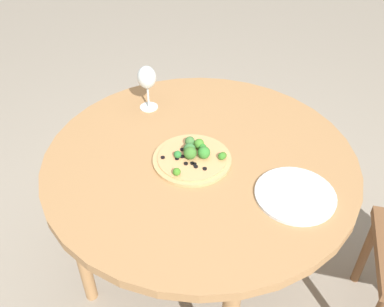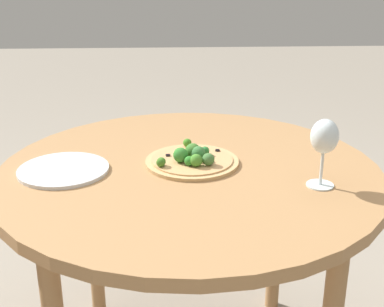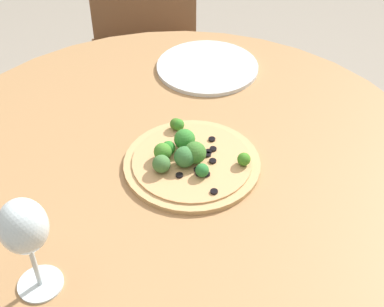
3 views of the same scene
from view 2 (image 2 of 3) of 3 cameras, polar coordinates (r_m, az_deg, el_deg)
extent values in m
cylinder|color=#A87A4C|center=(1.48, -0.31, -2.17)|extent=(1.06, 1.06, 0.03)
cylinder|color=#A87A4C|center=(1.96, -10.46, -8.13)|extent=(0.05, 0.05, 0.68)
cylinder|color=#A87A4C|center=(1.98, 8.99, -7.74)|extent=(0.05, 0.05, 0.68)
cylinder|color=tan|center=(1.51, 0.00, -0.89)|extent=(0.26, 0.26, 0.01)
cylinder|color=tan|center=(1.51, 0.00, -0.64)|extent=(0.23, 0.23, 0.00)
sphere|color=#2C7934|center=(1.53, 1.39, 0.29)|extent=(0.03, 0.03, 0.03)
sphere|color=#3A7539|center=(1.49, 0.68, 0.02)|extent=(0.04, 0.04, 0.04)
sphere|color=#427338|center=(1.46, 1.76, -0.62)|extent=(0.03, 0.03, 0.03)
sphere|color=#34802E|center=(1.48, -1.23, -0.16)|extent=(0.04, 0.04, 0.04)
sphere|color=#2D7C27|center=(1.45, -0.28, -0.79)|extent=(0.03, 0.03, 0.03)
sphere|color=#377C26|center=(1.45, -3.30, -0.88)|extent=(0.02, 0.02, 0.02)
sphere|color=#3D762C|center=(1.50, 0.09, 0.29)|extent=(0.04, 0.04, 0.04)
sphere|color=#44842A|center=(1.45, 0.45, -0.73)|extent=(0.03, 0.03, 0.03)
sphere|color=#408223|center=(1.59, -0.59, 1.16)|extent=(0.03, 0.03, 0.03)
sphere|color=#3D7122|center=(1.45, -3.35, -0.96)|extent=(0.02, 0.02, 0.02)
cylinder|color=black|center=(1.52, 0.99, -0.25)|extent=(0.01, 0.01, 0.00)
cylinder|color=black|center=(1.53, -2.58, -0.19)|extent=(0.01, 0.01, 0.00)
cylinder|color=black|center=(1.53, -1.10, -0.15)|extent=(0.01, 0.01, 0.00)
cylinder|color=black|center=(1.53, -1.49, -0.06)|extent=(0.01, 0.01, 0.00)
cylinder|color=black|center=(1.54, -0.19, 0.05)|extent=(0.01, 0.01, 0.00)
cylinder|color=black|center=(1.56, 2.74, 0.34)|extent=(0.01, 0.01, 0.00)
cylinder|color=black|center=(1.53, -0.79, -0.14)|extent=(0.01, 0.01, 0.00)
cylinder|color=black|center=(1.53, 1.33, -0.18)|extent=(0.01, 0.01, 0.00)
cylinder|color=black|center=(1.54, 1.26, 0.01)|extent=(0.01, 0.01, 0.00)
cylinder|color=black|center=(1.50, 1.92, -0.64)|extent=(0.01, 0.01, 0.00)
cylinder|color=silver|center=(1.41, 13.49, -3.28)|extent=(0.07, 0.07, 0.00)
cylinder|color=silver|center=(1.39, 13.65, -1.59)|extent=(0.01, 0.01, 0.09)
ellipsoid|color=silver|center=(1.36, 13.96, 1.79)|extent=(0.07, 0.07, 0.09)
cylinder|color=silver|center=(1.50, -13.56, -1.69)|extent=(0.25, 0.25, 0.01)
camera|label=1|loc=(2.38, -18.44, 28.86)|focal=40.00mm
camera|label=3|loc=(1.77, 27.07, 22.88)|focal=50.00mm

